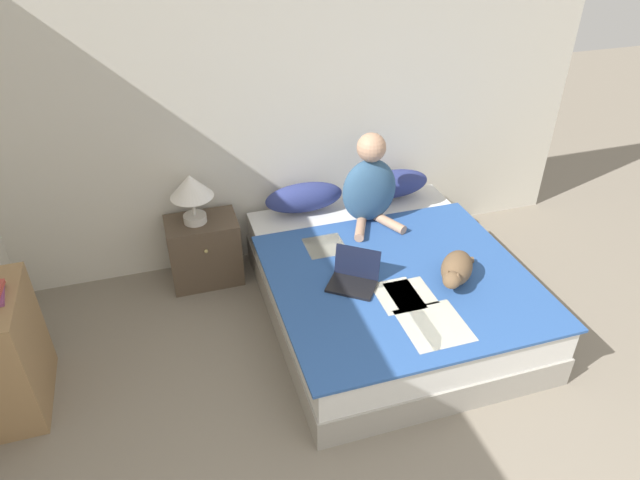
{
  "coord_description": "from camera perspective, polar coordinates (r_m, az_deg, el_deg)",
  "views": [
    {
      "loc": [
        -0.86,
        -0.25,
        2.74
      ],
      "look_at": [
        0.01,
        2.54,
        0.8
      ],
      "focal_mm": 32.0,
      "sensor_mm": 36.0,
      "label": 1
    }
  ],
  "objects": [
    {
      "name": "pillow_near",
      "position": [
        4.44,
        -1.6,
        4.27
      ],
      "size": [
        0.62,
        0.22,
        0.23
      ],
      "color": "navy",
      "rests_on": "bed"
    },
    {
      "name": "wall_back",
      "position": [
        4.29,
        -4.77,
        13.48
      ],
      "size": [
        5.05,
        0.05,
        2.55
      ],
      "color": "beige",
      "rests_on": "ground_plane"
    },
    {
      "name": "nightstand",
      "position": [
        4.45,
        -11.48,
        -1.03
      ],
      "size": [
        0.53,
        0.38,
        0.53
      ],
      "color": "brown",
      "rests_on": "ground_plane"
    },
    {
      "name": "bed",
      "position": [
        4.08,
        6.8,
        -4.84
      ],
      "size": [
        1.69,
        1.96,
        0.45
      ],
      "color": "#9E998E",
      "rests_on": "ground_plane"
    },
    {
      "name": "bookshelf",
      "position": [
        3.78,
        -28.53,
        -9.79
      ],
      "size": [
        0.28,
        0.63,
        0.79
      ],
      "color": "#99754C",
      "rests_on": "ground_plane"
    },
    {
      "name": "person_sitting",
      "position": [
        4.24,
        5.0,
        5.44
      ],
      "size": [
        0.41,
        0.41,
        0.71
      ],
      "color": "#33567A",
      "rests_on": "bed"
    },
    {
      "name": "laptop_open",
      "position": [
        3.7,
        3.38,
        -3.78
      ],
      "size": [
        0.39,
        0.38,
        0.22
      ],
      "rotation": [
        0.0,
        0.0,
        -0.63
      ],
      "color": "black",
      "rests_on": "bed"
    },
    {
      "name": "table_lamp",
      "position": [
        4.17,
        -12.78,
        4.98
      ],
      "size": [
        0.31,
        0.31,
        0.38
      ],
      "color": "beige",
      "rests_on": "nightstand"
    },
    {
      "name": "cat_tabby",
      "position": [
        3.78,
        13.47,
        -2.86
      ],
      "size": [
        0.39,
        0.38,
        0.2
      ],
      "rotation": [
        0.0,
        0.0,
        -2.27
      ],
      "color": "brown",
      "rests_on": "bed"
    },
    {
      "name": "pillow_far",
      "position": [
        4.67,
        7.2,
        5.56
      ],
      "size": [
        0.62,
        0.22,
        0.23
      ],
      "color": "navy",
      "rests_on": "bed"
    }
  ]
}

